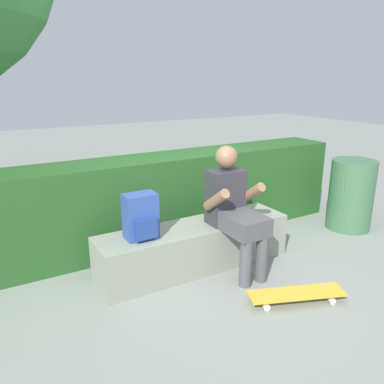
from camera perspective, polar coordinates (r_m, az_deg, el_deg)
ground_plane at (r=3.51m, az=4.07°, el=-13.79°), size 24.00×24.00×0.00m
bench_main at (r=3.73m, az=0.46°, el=-8.09°), size 1.91×0.47×0.43m
person_skater at (r=3.56m, az=6.31°, el=-2.19°), size 0.49×0.62×1.18m
skateboard_near_person at (r=3.37m, az=15.31°, el=-14.43°), size 0.82×0.47×0.09m
backpack_on_bench at (r=3.33m, az=-7.63°, el=-3.71°), size 0.28×0.23×0.40m
hedge_row at (r=4.14m, az=-8.64°, el=-1.73°), size 5.15×0.56×0.96m
trash_bin at (r=4.98m, az=22.61°, el=-0.37°), size 0.52×0.52×0.85m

